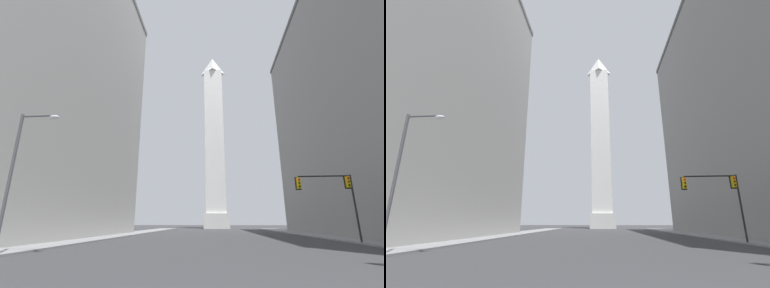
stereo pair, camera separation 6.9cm
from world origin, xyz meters
TOP-DOWN VIEW (x-y plane):
  - sidewalk_left at (-15.19, 30.43)m, footprint 5.00×101.43m
  - sidewalk_right at (15.19, 30.43)m, footprint 5.00×101.43m
  - obelisk at (0.00, 84.53)m, footprint 8.14×8.14m
  - traffic_light_mid_right at (11.28, 23.83)m, footprint 5.52×0.51m
  - street_lamp at (-12.55, 11.90)m, footprint 2.65×0.36m

SIDE VIEW (x-z plane):
  - sidewalk_left at x=-15.19m, z-range 0.00..0.15m
  - sidewalk_right at x=15.19m, z-range 0.00..0.15m
  - traffic_light_mid_right at x=11.28m, z-range 1.71..8.15m
  - street_lamp at x=-12.55m, z-range 0.92..9.67m
  - obelisk at x=0.00m, z-range -1.16..62.57m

